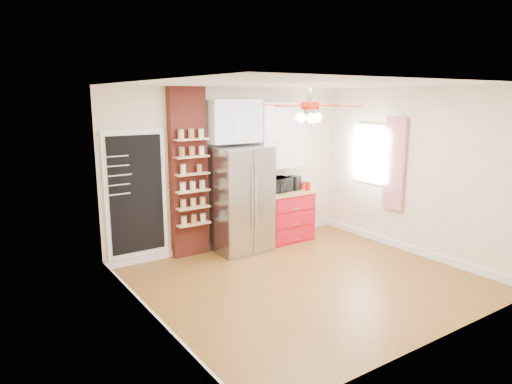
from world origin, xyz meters
TOP-DOWN VIEW (x-y plane):
  - floor at (0.00, 0.00)m, footprint 4.50×4.50m
  - ceiling at (0.00, 0.00)m, footprint 4.50×4.50m
  - wall_back at (0.00, 2.00)m, footprint 4.50×0.02m
  - wall_front at (0.00, -2.00)m, footprint 4.50×0.02m
  - wall_left at (-2.25, 0.00)m, footprint 0.02×4.00m
  - wall_right at (2.25, 0.00)m, footprint 0.02×4.00m
  - chalkboard at (-1.70, 1.96)m, footprint 0.95×0.05m
  - brick_pillar at (-0.85, 1.92)m, footprint 0.60×0.16m
  - fridge at (-0.05, 1.63)m, footprint 0.90×0.70m
  - upper_glass_cabinet at (-0.05, 1.82)m, footprint 0.90×0.35m
  - red_cabinet at (0.92, 1.68)m, footprint 0.94×0.64m
  - upper_shelf_unit at (0.92, 1.85)m, footprint 0.90×0.30m
  - window at (2.23, 0.90)m, footprint 0.04×0.75m
  - curtain at (2.18, 0.35)m, footprint 0.06×0.40m
  - ceiling_fan at (0.00, 0.00)m, footprint 1.40×1.40m
  - toaster_oven at (0.77, 1.70)m, footprint 0.51×0.39m
  - coffee_maker at (1.10, 1.67)m, footprint 0.22×0.25m
  - canister_left at (1.29, 1.50)m, footprint 0.13×0.13m
  - canister_right at (1.29, 1.66)m, footprint 0.11×0.11m
  - pantry_jar_oats at (-1.01, 1.77)m, footprint 0.10×0.10m
  - pantry_jar_beans at (-0.74, 1.75)m, footprint 0.08×0.08m

SIDE VIEW (x-z plane):
  - floor at x=0.00m, z-range 0.00..0.00m
  - red_cabinet at x=0.92m, z-range 0.00..0.90m
  - fridge at x=-0.05m, z-range 0.00..1.75m
  - canister_right at x=1.29m, z-range 0.90..1.03m
  - canister_left at x=1.29m, z-range 0.90..1.05m
  - toaster_oven at x=0.77m, z-range 0.90..1.15m
  - coffee_maker at x=1.10m, z-range 0.90..1.16m
  - chalkboard at x=-1.70m, z-range 0.12..2.08m
  - wall_back at x=0.00m, z-range 0.00..2.70m
  - wall_front at x=0.00m, z-range 0.00..2.70m
  - wall_left at x=-2.25m, z-range 0.00..2.70m
  - wall_right at x=2.25m, z-range 0.00..2.70m
  - brick_pillar at x=-0.85m, z-range 0.00..2.70m
  - pantry_jar_beans at x=-0.74m, z-range 1.37..1.49m
  - pantry_jar_oats at x=-1.01m, z-range 1.37..1.52m
  - curtain at x=2.18m, z-range 0.67..2.23m
  - window at x=2.23m, z-range 1.02..2.08m
  - upper_shelf_unit at x=0.92m, z-range 1.30..2.45m
  - upper_glass_cabinet at x=-0.05m, z-range 1.80..2.50m
  - ceiling_fan at x=0.00m, z-range 2.20..2.65m
  - ceiling at x=0.00m, z-range 2.70..2.70m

